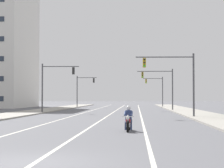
% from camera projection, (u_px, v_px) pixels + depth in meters
% --- Properties ---
extents(ground_plane, '(400.00, 400.00, 0.00)m').
position_uv_depth(ground_plane, '(29.00, 163.00, 12.06)').
color(ground_plane, '#5B5B60').
extents(lane_stripe_center, '(0.16, 100.00, 0.01)m').
position_uv_depth(lane_stripe_center, '(115.00, 111.00, 56.94)').
color(lane_stripe_center, beige).
rests_on(lane_stripe_center, ground).
extents(lane_stripe_left, '(0.16, 100.00, 0.01)m').
position_uv_depth(lane_stripe_left, '(89.00, 111.00, 57.16)').
color(lane_stripe_left, beige).
rests_on(lane_stripe_left, ground).
extents(lane_stripe_right, '(0.16, 100.00, 0.01)m').
position_uv_depth(lane_stripe_right, '(140.00, 111.00, 56.73)').
color(lane_stripe_right, beige).
rests_on(lane_stripe_right, ground).
extents(sidewalk_kerb_right, '(4.40, 110.00, 0.14)m').
position_uv_depth(sidewalk_kerb_right, '(192.00, 112.00, 51.36)').
color(sidewalk_kerb_right, '#9E998E').
rests_on(sidewalk_kerb_right, ground).
extents(sidewalk_kerb_left, '(4.40, 110.00, 0.14)m').
position_uv_depth(sidewalk_kerb_left, '(33.00, 112.00, 52.58)').
color(sidewalk_kerb_left, '#9E998E').
rests_on(sidewalk_kerb_left, ground).
extents(motorcycle_with_rider, '(0.70, 2.19, 1.46)m').
position_uv_depth(motorcycle_with_rider, '(128.00, 121.00, 23.37)').
color(motorcycle_with_rider, black).
rests_on(motorcycle_with_rider, ground).
extents(traffic_signal_near_right, '(5.66, 0.51, 6.20)m').
position_uv_depth(traffic_signal_near_right, '(176.00, 75.00, 38.98)').
color(traffic_signal_near_right, '#47474C').
rests_on(traffic_signal_near_right, ground).
extents(traffic_signal_near_left, '(4.68, 0.55, 6.20)m').
position_uv_depth(traffic_signal_near_left, '(53.00, 80.00, 50.82)').
color(traffic_signal_near_left, '#47474C').
rests_on(traffic_signal_near_left, ground).
extents(traffic_signal_mid_right, '(5.31, 0.37, 6.20)m').
position_uv_depth(traffic_signal_mid_right, '(162.00, 83.00, 60.08)').
color(traffic_signal_mid_right, '#47474C').
rests_on(traffic_signal_mid_right, ground).
extents(traffic_signal_mid_left, '(3.95, 0.37, 6.20)m').
position_uv_depth(traffic_signal_mid_left, '(83.00, 87.00, 79.39)').
color(traffic_signal_mid_left, '#47474C').
rests_on(traffic_signal_mid_left, ground).
extents(traffic_signal_far_right, '(4.06, 0.50, 6.20)m').
position_uv_depth(traffic_signal_far_right, '(157.00, 87.00, 82.96)').
color(traffic_signal_far_right, '#47474C').
rests_on(traffic_signal_far_right, ground).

